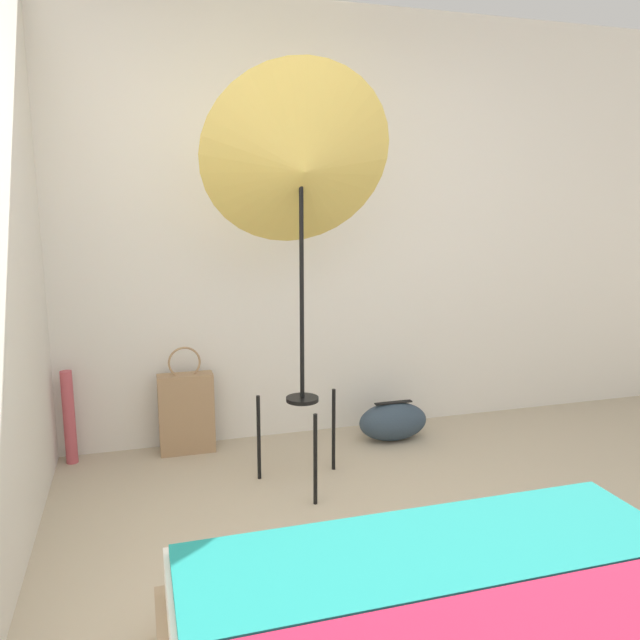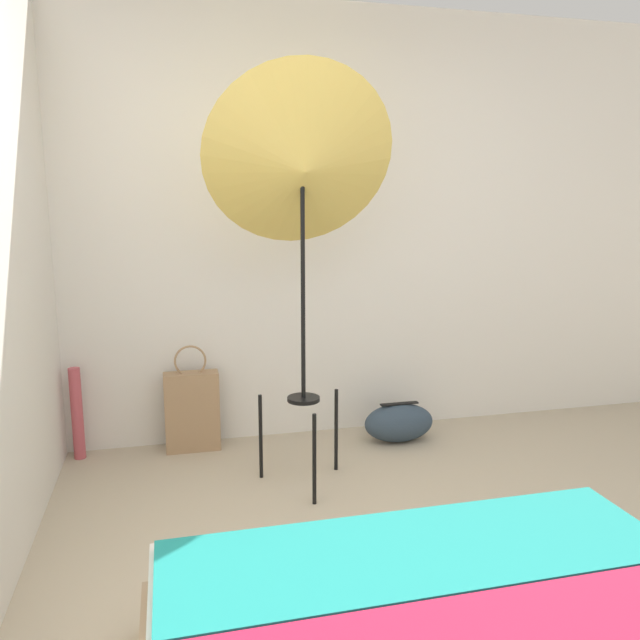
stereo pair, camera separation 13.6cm
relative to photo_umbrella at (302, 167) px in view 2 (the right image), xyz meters
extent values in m
cube|color=silver|center=(0.14, 0.75, -0.32)|extent=(8.00, 0.05, 2.60)
cube|color=#197F7A|center=(0.07, -1.33, -1.26)|extent=(1.61, 0.48, 0.04)
cylinder|color=black|center=(0.00, -0.24, -1.39)|extent=(0.02, 0.02, 0.46)
cylinder|color=black|center=(-0.21, 0.12, -1.39)|extent=(0.02, 0.02, 0.46)
cylinder|color=black|center=(0.21, 0.12, -1.39)|extent=(0.02, 0.02, 0.46)
cylinder|color=black|center=(0.00, 0.00, -1.16)|extent=(0.17, 0.17, 0.02)
cylinder|color=black|center=(0.00, 0.00, -0.57)|extent=(0.02, 0.02, 1.17)
cone|color=#D1B251|center=(0.00, 0.00, 0.01)|extent=(0.95, 0.60, 0.93)
cube|color=#9E7A56|center=(-0.54, 0.60, -1.38)|extent=(0.32, 0.12, 0.47)
torus|color=#9E7A56|center=(-0.54, 0.60, -1.08)|extent=(0.19, 0.01, 0.19)
ellipsoid|color=#2D3D4C|center=(0.69, 0.43, -1.50)|extent=(0.44, 0.24, 0.24)
cube|color=black|center=(0.69, 0.43, -1.38)|extent=(0.24, 0.04, 0.01)
cylinder|color=#BC4C56|center=(-1.19, 0.63, -1.35)|extent=(0.06, 0.06, 0.54)
camera|label=1|loc=(-0.78, -2.96, -0.17)|focal=35.00mm
camera|label=2|loc=(-0.65, -3.00, -0.17)|focal=35.00mm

